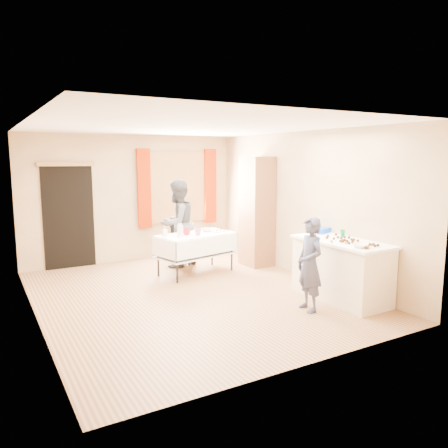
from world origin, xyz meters
TOP-DOWN VIEW (x-y plane):
  - floor at (0.00, 0.00)m, footprint 4.50×5.50m
  - ceiling at (0.00, 0.00)m, footprint 4.50×5.50m
  - wall_back at (0.00, 2.76)m, footprint 4.50×0.02m
  - wall_front at (0.00, -2.76)m, footprint 4.50×0.02m
  - wall_left at (-2.26, 0.00)m, footprint 0.02×5.50m
  - wall_right at (2.26, 0.00)m, footprint 0.02×5.50m
  - window_frame at (1.00, 2.72)m, footprint 1.32×0.06m
  - window_pane at (1.00, 2.71)m, footprint 1.20×0.02m
  - curtain_left at (0.22, 2.67)m, footprint 0.28×0.06m
  - curtain_right at (1.78, 2.67)m, footprint 0.28×0.06m
  - doorway at (-1.30, 2.73)m, footprint 0.95×0.04m
  - door_lintel at (-1.30, 2.70)m, footprint 1.05×0.06m
  - cabinet at (1.99, 1.10)m, footprint 0.50×0.60m
  - counter at (1.89, -1.33)m, footprint 0.74×1.55m
  - party_table at (0.63, 1.10)m, footprint 1.56×1.03m
  - chair at (0.71, 1.96)m, footprint 0.50×0.50m
  - girl at (1.14, -1.48)m, footprint 0.57×0.45m
  - woman at (0.57, 1.77)m, footprint 1.31×1.27m
  - soda_can at (2.09, -1.14)m, footprint 0.08×0.08m
  - mixing_bowl at (1.72, -1.84)m, footprint 0.36×0.36m
  - foam_block at (1.83, -0.72)m, footprint 0.16×0.12m
  - blue_basket at (2.07, -0.67)m, footprint 0.35×0.29m
  - pitcher at (0.24, 0.92)m, footprint 0.13×0.13m
  - cup_red at (0.44, 1.08)m, footprint 0.17×0.17m
  - cup_rainbow at (0.59, 0.92)m, footprint 0.17×0.17m
  - small_bowl at (0.93, 1.23)m, footprint 0.32×0.32m
  - pastry_tray at (1.13, 1.10)m, footprint 0.32×0.26m
  - bottle at (0.04, 1.14)m, footprint 0.09×0.09m
  - cake_balls at (1.88, -1.47)m, footprint 0.52×1.12m

SIDE VIEW (x-z plane):
  - floor at x=0.00m, z-range -0.02..0.00m
  - chair at x=0.71m, z-range -0.19..0.75m
  - party_table at x=0.63m, z-range 0.07..0.82m
  - counter at x=1.89m, z-range 0.00..0.91m
  - girl at x=1.14m, z-range 0.00..1.33m
  - pastry_tray at x=1.13m, z-range 0.75..0.77m
  - small_bowl at x=0.93m, z-range 0.75..0.81m
  - cup_red at x=0.44m, z-range 0.75..0.86m
  - cup_rainbow at x=0.59m, z-range 0.75..0.86m
  - bottle at x=0.04m, z-range 0.75..0.93m
  - woman at x=0.57m, z-range 0.00..1.72m
  - pitcher at x=0.24m, z-range 0.75..0.97m
  - cake_balls at x=1.88m, z-range 0.91..0.95m
  - mixing_bowl at x=1.72m, z-range 0.91..0.96m
  - foam_block at x=1.83m, z-range 0.91..0.99m
  - blue_basket at x=2.07m, z-range 0.91..0.99m
  - soda_can at x=2.09m, z-range 0.91..1.03m
  - doorway at x=-1.30m, z-range 0.00..2.00m
  - cabinet at x=1.99m, z-range 0.00..2.16m
  - wall_back at x=0.00m, z-range 0.00..2.60m
  - wall_front at x=0.00m, z-range 0.00..2.60m
  - wall_left at x=-2.26m, z-range 0.00..2.60m
  - wall_right at x=2.26m, z-range 0.00..2.60m
  - window_frame at x=1.00m, z-range 0.74..2.26m
  - window_pane at x=1.00m, z-range 0.80..2.20m
  - curtain_left at x=0.22m, z-range 0.67..2.33m
  - curtain_right at x=1.78m, z-range 0.67..2.33m
  - door_lintel at x=-1.30m, z-range 1.98..2.06m
  - ceiling at x=0.00m, z-range 2.60..2.62m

